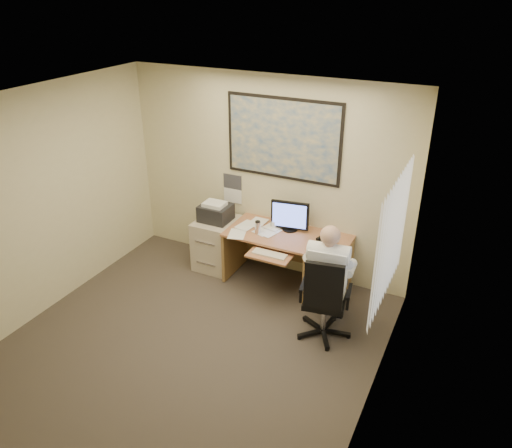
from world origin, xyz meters
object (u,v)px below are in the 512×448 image
at_px(office_chair, 322,313).
at_px(desk, 311,260).
at_px(filing_cabinet, 217,239).
at_px(person, 327,282).

bearing_deg(office_chair, desk, 107.65).
distance_m(desk, filing_cabinet, 1.42).
xyz_separation_m(desk, person, (0.46, -0.77, 0.25)).
xyz_separation_m(filing_cabinet, office_chair, (1.87, -0.85, -0.11)).
height_order(filing_cabinet, office_chair, office_chair).
height_order(desk, filing_cabinet, desk).
distance_m(desk, office_chair, 0.97).
bearing_deg(filing_cabinet, office_chair, -24.64).
bearing_deg(office_chair, person, 73.27).
distance_m(office_chair, person, 0.39).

